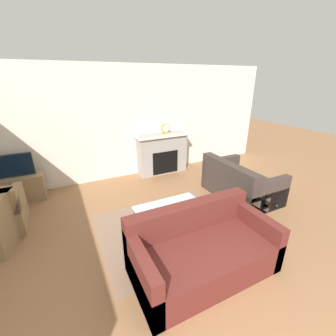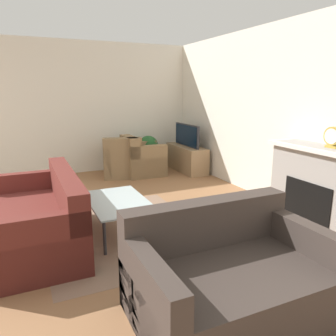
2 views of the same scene
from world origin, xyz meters
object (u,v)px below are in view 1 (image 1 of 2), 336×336
(couch_sectional, at_px, (201,250))
(mantel_clock, at_px, (165,128))
(tv, at_px, (5,167))
(coffee_table, at_px, (171,210))
(couch_loveseat, at_px, (240,184))

(couch_sectional, relative_size, mantel_clock, 7.34)
(mantel_clock, bearing_deg, tv, -178.56)
(coffee_table, bearing_deg, couch_loveseat, 11.23)
(coffee_table, bearing_deg, mantel_clock, 65.96)
(mantel_clock, bearing_deg, couch_sectional, -108.04)
(couch_sectional, bearing_deg, couch_loveseat, 34.76)
(couch_loveseat, relative_size, coffee_table, 1.35)
(couch_sectional, bearing_deg, tv, 127.91)
(coffee_table, distance_m, mantel_clock, 2.68)
(tv, height_order, couch_sectional, tv)
(coffee_table, bearing_deg, tv, 137.92)
(tv, distance_m, mantel_clock, 3.54)
(tv, bearing_deg, couch_loveseat, -23.52)
(couch_sectional, xyz_separation_m, mantel_clock, (1.06, 3.25, 0.90))
(couch_loveseat, relative_size, mantel_clock, 6.04)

